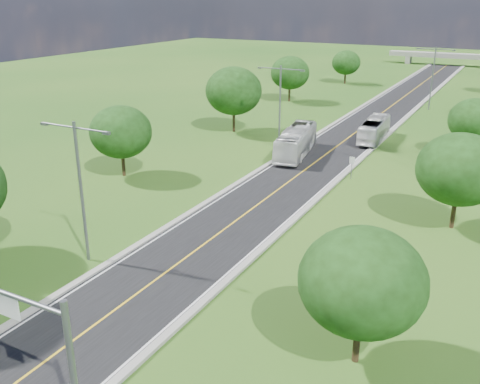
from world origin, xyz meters
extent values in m
plane|color=#1F4E16|center=(0.00, 60.00, 0.00)|extent=(260.00, 260.00, 0.00)
cube|color=black|center=(0.00, 66.00, 0.03)|extent=(8.00, 150.00, 0.06)
cube|color=gray|center=(-4.25, 66.00, 0.11)|extent=(0.50, 150.00, 0.22)
cube|color=gray|center=(4.25, 66.00, 0.11)|extent=(0.50, 150.00, 0.22)
cylinder|color=slate|center=(5.80, -1.00, 3.60)|extent=(0.28, 0.28, 7.20)
cube|color=white|center=(2.60, -1.00, 6.00)|extent=(1.25, 0.06, 1.00)
cylinder|color=slate|center=(5.20, 38.00, 1.20)|extent=(0.08, 0.08, 2.40)
cube|color=white|center=(5.20, 37.97, 2.00)|extent=(0.55, 0.04, 0.70)
cube|color=gray|center=(-10.00, 140.00, 1.00)|extent=(1.20, 3.00, 2.00)
cube|color=gray|center=(0.00, 140.00, 2.60)|extent=(30.00, 3.00, 1.20)
cylinder|color=slate|center=(-6.00, 12.00, 5.00)|extent=(0.22, 0.22, 10.00)
cylinder|color=slate|center=(-7.40, 12.00, 9.60)|extent=(2.80, 0.12, 0.12)
cylinder|color=slate|center=(-4.60, 12.00, 9.60)|extent=(2.80, 0.12, 0.12)
cube|color=slate|center=(-8.70, 12.00, 9.55)|extent=(0.50, 0.25, 0.18)
cube|color=slate|center=(-3.30, 12.00, 9.55)|extent=(0.50, 0.25, 0.18)
cylinder|color=slate|center=(-6.00, 45.00, 5.00)|extent=(0.22, 0.22, 10.00)
cylinder|color=slate|center=(-7.40, 45.00, 9.60)|extent=(2.80, 0.12, 0.12)
cylinder|color=slate|center=(-4.60, 45.00, 9.60)|extent=(2.80, 0.12, 0.12)
cube|color=slate|center=(-8.70, 45.00, 9.55)|extent=(0.50, 0.25, 0.18)
cube|color=slate|center=(-3.30, 45.00, 9.55)|extent=(0.50, 0.25, 0.18)
cylinder|color=slate|center=(6.00, 78.00, 5.00)|extent=(0.22, 0.22, 10.00)
cylinder|color=slate|center=(4.60, 78.00, 9.60)|extent=(2.80, 0.12, 0.12)
cylinder|color=slate|center=(7.40, 78.00, 9.60)|extent=(2.80, 0.12, 0.12)
cube|color=slate|center=(3.30, 78.00, 9.55)|extent=(0.50, 0.25, 0.18)
cube|color=slate|center=(8.70, 78.00, 9.55)|extent=(0.50, 0.25, 0.18)
cylinder|color=black|center=(-16.00, 28.00, 1.35)|extent=(0.36, 0.36, 2.70)
ellipsoid|color=#17330E|center=(-16.00, 28.00, 4.65)|extent=(6.30, 6.30, 5.36)
cylinder|color=black|center=(-15.00, 50.00, 1.62)|extent=(0.36, 0.36, 3.24)
ellipsoid|color=#17330E|center=(-15.00, 50.00, 5.58)|extent=(7.56, 7.56, 6.43)
cylinder|color=black|center=(-17.00, 74.00, 1.44)|extent=(0.36, 0.36, 2.88)
ellipsoid|color=#17330E|center=(-17.00, 74.00, 4.96)|extent=(6.72, 6.72, 5.71)
cylinder|color=black|center=(-14.50, 98.00, 1.26)|extent=(0.36, 0.36, 2.52)
ellipsoid|color=#17330E|center=(-14.50, 98.00, 4.34)|extent=(5.88, 5.88, 5.00)
cylinder|color=black|center=(14.00, 10.00, 1.35)|extent=(0.36, 0.36, 2.70)
ellipsoid|color=#17330E|center=(14.00, 10.00, 4.65)|extent=(6.30, 6.30, 5.36)
cylinder|color=black|center=(16.00, 30.00, 1.44)|extent=(0.36, 0.36, 2.88)
ellipsoid|color=#17330E|center=(16.00, 30.00, 4.96)|extent=(6.72, 6.72, 5.71)
cylinder|color=black|center=(15.00, 52.00, 1.26)|extent=(0.36, 0.36, 2.52)
ellipsoid|color=#17330E|center=(15.00, 52.00, 4.34)|extent=(5.88, 5.88, 5.00)
imported|color=silver|center=(3.20, 54.28, 1.46)|extent=(3.04, 10.20, 2.80)
imported|color=silver|center=(-3.08, 43.30, 1.66)|extent=(4.61, 11.76, 3.20)
camera|label=1|loc=(19.48, -12.90, 17.73)|focal=40.00mm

